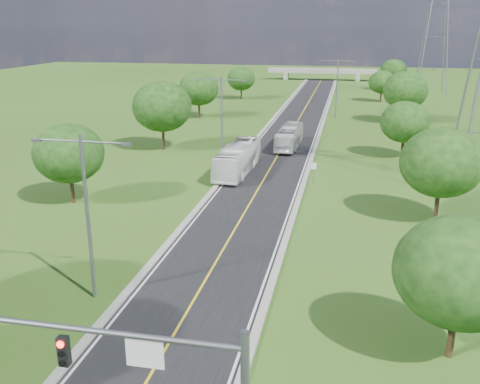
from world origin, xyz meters
name	(u,v)px	position (x,y,z in m)	size (l,w,h in m)	color
ground	(288,138)	(0.00, 60.00, 0.00)	(260.00, 260.00, 0.00)	#2F4D15
road	(292,130)	(0.00, 66.00, 0.03)	(8.00, 150.00, 0.06)	black
curb_left	(265,129)	(-4.25, 66.00, 0.11)	(0.50, 150.00, 0.22)	gray
curb_right	(320,131)	(4.25, 66.00, 0.11)	(0.50, 150.00, 0.22)	gray
speed_limit_sign	(314,170)	(5.20, 37.98, 1.60)	(0.55, 0.09, 2.40)	slate
overpass	(322,71)	(0.00, 140.00, 2.41)	(30.00, 3.00, 3.20)	gray
streetlight_near_left	(87,204)	(-6.00, 12.00, 5.94)	(5.90, 0.25, 10.00)	slate
streetlight_mid_left	(222,112)	(-6.00, 45.00, 5.94)	(5.90, 0.25, 10.00)	slate
streetlight_far_right	(337,83)	(6.00, 78.00, 5.94)	(5.90, 0.25, 10.00)	slate
power_tower_far	(436,30)	(26.00, 115.00, 14.01)	(9.00, 6.40, 28.00)	slate
tree_lb	(69,153)	(-16.00, 28.00, 4.64)	(6.30, 6.30, 7.33)	black
tree_lc	(162,106)	(-15.00, 50.00, 5.58)	(7.56, 7.56, 8.79)	black
tree_ld	(199,89)	(-17.00, 74.00, 4.95)	(6.72, 6.72, 7.82)	black
tree_le	(241,78)	(-14.50, 98.00, 4.33)	(5.88, 5.88, 6.84)	black
tree_ra	(460,272)	(14.00, 10.00, 4.64)	(6.30, 6.30, 7.33)	black
tree_rb	(442,163)	(16.00, 30.00, 4.95)	(6.72, 6.72, 7.82)	black
tree_rc	(405,122)	(15.00, 52.00, 4.33)	(5.88, 5.88, 6.84)	black
tree_rd	(405,90)	(17.00, 76.00, 5.27)	(7.14, 7.14, 8.30)	black
tree_re	(382,82)	(14.50, 100.00, 4.02)	(5.46, 5.46, 6.35)	black
tree_rf	(393,71)	(18.00, 120.00, 4.64)	(6.30, 6.30, 7.33)	black
bus_outbound	(289,137)	(0.88, 54.01, 1.49)	(2.40, 10.25, 2.85)	silver
bus_inbound	(238,159)	(-3.20, 40.66, 1.65)	(2.68, 11.45, 3.19)	white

